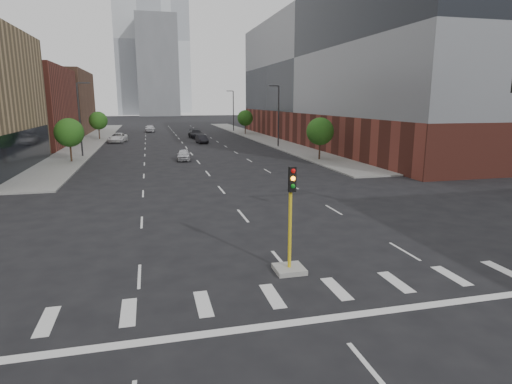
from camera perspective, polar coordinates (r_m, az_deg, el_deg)
name	(u,v)px	position (r m, az deg, el deg)	size (l,w,h in m)	color
sidewalk_left_far	(93,140)	(81.59, -20.89, 6.51)	(5.00, 92.00, 0.15)	gray
sidewalk_right_far	(257,136)	(83.53, 0.14, 7.41)	(5.00, 92.00, 0.15)	gray
building_left_far_b	(37,103)	(101.19, -27.15, 10.57)	(20.00, 24.00, 13.00)	brown
building_right_main	(363,75)	(75.39, 14.02, 14.87)	(24.00, 70.00, 22.00)	brown
tower_left	(139,42)	(228.48, -15.40, 18.76)	(22.00, 22.00, 70.00)	#B2B7BC
tower_right	(171,43)	(269.21, -11.24, 18.94)	(20.00, 20.00, 80.00)	#B2B7BC
tower_mid	(158,67)	(207.35, -13.00, 15.98)	(18.00, 18.00, 44.00)	slate
median_traffic_signal	(290,249)	(17.61, 4.53, -7.63)	(1.20, 1.20, 4.40)	#999993
streetlight_right_a	(278,114)	(64.54, 2.94, 10.40)	(1.60, 0.22, 9.07)	#2D2D30
streetlight_right_b	(233,109)	(98.55, -3.09, 10.98)	(1.60, 0.22, 9.07)	#2D2D30
streetlight_left	(80,116)	(57.33, -22.40, 9.31)	(1.60, 0.22, 9.07)	#2D2D30
tree_left_near	(69,133)	(52.57, -23.66, 7.27)	(3.20, 3.20, 4.85)	#382619
tree_left_far	(98,121)	(82.26, -20.29, 8.92)	(3.20, 3.20, 4.85)	#382619
tree_right_near	(320,131)	(50.69, 8.54, 8.00)	(3.20, 3.20, 4.85)	#382619
tree_right_far	(245,118)	(88.93, -1.45, 9.84)	(3.20, 3.20, 4.85)	#382619
car_near_left	(184,155)	(51.18, -9.63, 4.92)	(1.56, 3.87, 1.32)	silver
car_mid_right	(202,139)	(71.59, -7.25, 7.02)	(1.44, 4.13, 1.36)	black
car_far_left	(118,138)	(76.33, -17.97, 6.91)	(2.57, 5.58, 1.55)	silver
car_deep_right	(196,134)	(81.56, -8.03, 7.70)	(2.29, 5.63, 1.63)	black
car_distant	(150,128)	(98.87, -13.94, 8.23)	(1.95, 4.84, 1.65)	silver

